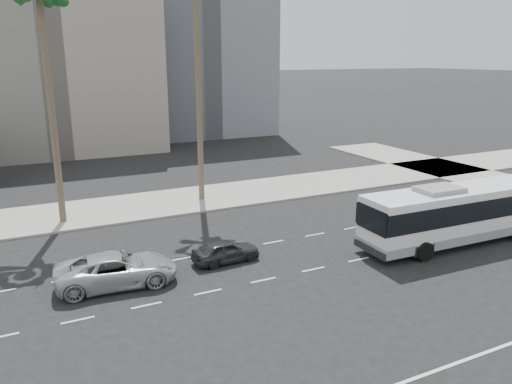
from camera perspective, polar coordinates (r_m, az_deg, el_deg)
ground at (r=28.73m, az=11.66°, el=-7.60°), size 700.00×700.00×0.00m
sidewalk_north at (r=41.29m, az=-1.53°, el=-0.09°), size 120.00×7.00×0.15m
midrise_beige_west at (r=65.88m, az=-22.78°, el=12.38°), size 24.00×18.00×18.00m
midrise_gray_center at (r=76.76m, az=-7.87°, el=16.63°), size 20.00×20.00×26.00m
highrise_right at (r=259.26m, az=-13.21°, el=20.21°), size 26.00×26.00×70.00m
highrise_far at (r=294.36m, az=-9.60°, el=18.78°), size 22.00×22.00×60.00m
city_bus at (r=32.39m, az=22.08°, el=-2.16°), size 12.89×3.21×3.69m
car_a at (r=27.72m, az=-3.47°, el=-6.73°), size 1.65×3.82×1.28m
car_b at (r=25.87m, az=-15.64°, el=-8.54°), size 3.20×6.10×1.64m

